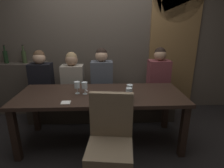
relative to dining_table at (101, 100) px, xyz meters
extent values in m
plane|color=black|center=(0.00, 0.00, -0.65)|extent=(9.00, 9.00, 0.00)
cube|color=brown|center=(0.00, 1.22, 0.85)|extent=(6.00, 0.12, 3.00)
cube|color=olive|center=(1.35, 1.15, 0.40)|extent=(0.90, 0.05, 2.10)
cube|color=#494138|center=(-1.55, 1.04, -0.18)|extent=(1.10, 0.28, 0.95)
cube|color=black|center=(-1.03, -0.35, -0.30)|extent=(0.08, 0.08, 0.69)
cube|color=black|center=(1.03, -0.35, -0.30)|extent=(0.08, 0.08, 0.69)
cube|color=black|center=(-1.03, 0.35, -0.30)|extent=(0.08, 0.08, 0.69)
cube|color=black|center=(1.03, 0.35, -0.30)|extent=(0.08, 0.08, 0.69)
cube|color=#302119|center=(0.00, 0.00, 0.07)|extent=(2.20, 0.84, 0.04)
cube|color=#312A23|center=(0.00, 0.70, -0.48)|extent=(2.50, 0.40, 0.35)
cube|color=#473D33|center=(0.00, 0.70, -0.25)|extent=(2.50, 0.44, 0.10)
cylinder|color=#302119|center=(-0.08, -0.62, -0.44)|extent=(0.04, 0.04, 0.42)
cylinder|color=#302119|center=(0.28, -0.62, -0.44)|extent=(0.04, 0.04, 0.42)
cube|color=#7F6B51|center=(0.10, -0.80, -0.19)|extent=(0.49, 0.49, 0.08)
cube|color=#7F6B51|center=(0.12, -0.61, 0.09)|extent=(0.44, 0.11, 0.48)
cube|color=black|center=(-1.00, 0.69, 0.08)|extent=(0.36, 0.24, 0.56)
sphere|color=tan|center=(-1.00, 0.69, 0.45)|extent=(0.20, 0.20, 0.20)
sphere|color=brown|center=(-1.00, 0.70, 0.48)|extent=(0.18, 0.18, 0.18)
cube|color=#9E9384|center=(-0.48, 0.68, 0.06)|extent=(0.36, 0.24, 0.53)
sphere|color=tan|center=(-0.48, 0.68, 0.42)|extent=(0.20, 0.20, 0.20)
sphere|color=#9E7F56|center=(-0.48, 0.69, 0.45)|extent=(0.18, 0.18, 0.18)
cube|color=#4C515B|center=(0.01, 0.68, 0.09)|extent=(0.36, 0.24, 0.59)
sphere|color=tan|center=(0.01, 0.68, 0.48)|extent=(0.20, 0.20, 0.20)
sphere|color=black|center=(0.01, 0.69, 0.52)|extent=(0.18, 0.18, 0.18)
cube|color=brown|center=(0.98, 0.71, 0.10)|extent=(0.36, 0.24, 0.60)
sphere|color=tan|center=(0.98, 0.71, 0.48)|extent=(0.20, 0.20, 0.20)
sphere|color=black|center=(0.98, 0.72, 0.52)|extent=(0.18, 0.18, 0.18)
cylinder|color=black|center=(-1.72, 1.06, 0.41)|extent=(0.08, 0.08, 0.22)
cylinder|color=black|center=(-1.72, 1.06, 0.56)|extent=(0.03, 0.03, 0.09)
cylinder|color=black|center=(-1.72, 1.06, 0.62)|extent=(0.03, 0.03, 0.02)
cylinder|color=#384728|center=(-1.39, 1.06, 0.41)|extent=(0.08, 0.08, 0.22)
cylinder|color=#384728|center=(-1.39, 1.06, 0.56)|extent=(0.03, 0.03, 0.09)
cylinder|color=black|center=(-1.39, 1.06, 0.62)|extent=(0.03, 0.03, 0.02)
cylinder|color=silver|center=(0.34, -0.27, 0.09)|extent=(0.06, 0.06, 0.00)
cylinder|color=silver|center=(0.34, -0.27, 0.13)|extent=(0.01, 0.01, 0.07)
cylinder|color=silver|center=(0.34, -0.27, 0.21)|extent=(0.08, 0.08, 0.08)
cylinder|color=silver|center=(-0.31, 0.01, 0.09)|extent=(0.06, 0.06, 0.00)
cylinder|color=silver|center=(-0.31, 0.01, 0.13)|extent=(0.01, 0.01, 0.07)
cylinder|color=silver|center=(-0.31, 0.01, 0.21)|extent=(0.08, 0.08, 0.08)
cylinder|color=gold|center=(-0.31, 0.01, 0.19)|extent=(0.07, 0.07, 0.04)
cylinder|color=silver|center=(-0.21, -0.01, 0.09)|extent=(0.06, 0.06, 0.00)
cylinder|color=silver|center=(-0.21, -0.01, 0.13)|extent=(0.01, 0.01, 0.07)
cylinder|color=silver|center=(-0.21, -0.01, 0.21)|extent=(0.08, 0.08, 0.08)
cylinder|color=silver|center=(0.37, -0.14, 0.09)|extent=(0.06, 0.06, 0.00)
cylinder|color=silver|center=(0.37, -0.14, 0.13)|extent=(0.01, 0.01, 0.07)
cylinder|color=silver|center=(0.37, -0.14, 0.21)|extent=(0.08, 0.08, 0.08)
cylinder|color=maroon|center=(0.37, -0.14, 0.19)|extent=(0.07, 0.07, 0.04)
cylinder|color=white|center=(-0.03, -0.15, 0.09)|extent=(0.12, 0.12, 0.01)
cylinder|color=white|center=(-0.03, -0.15, 0.12)|extent=(0.06, 0.06, 0.06)
cylinder|color=brown|center=(-0.03, -0.15, 0.15)|extent=(0.05, 0.05, 0.01)
cube|color=silver|center=(-0.22, 0.17, 0.09)|extent=(0.08, 0.16, 0.01)
cube|color=silver|center=(-0.40, -0.30, 0.09)|extent=(0.11, 0.10, 0.01)
camera|label=1|loc=(0.06, -2.30, 0.97)|focal=29.50mm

